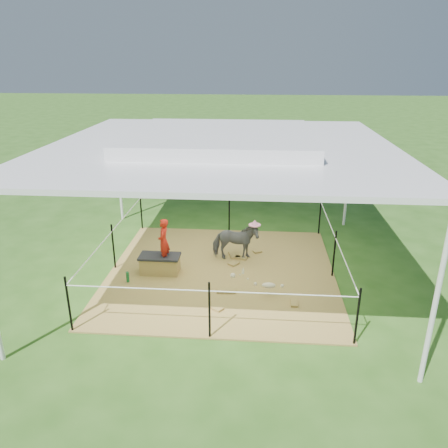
# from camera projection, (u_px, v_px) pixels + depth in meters

# --- Properties ---
(ground) EXTENTS (90.00, 90.00, 0.00)m
(ground) POSITION_uv_depth(u_px,v_px,m) (222.00, 273.00, 9.03)
(ground) COLOR #2D5919
(ground) RESTS_ON ground
(hay_patch) EXTENTS (4.60, 4.60, 0.03)m
(hay_patch) POSITION_uv_depth(u_px,v_px,m) (222.00, 272.00, 9.03)
(hay_patch) COLOR brown
(hay_patch) RESTS_ON ground
(canopy_tent) EXTENTS (6.30, 6.30, 2.90)m
(canopy_tent) POSITION_uv_depth(u_px,v_px,m) (221.00, 143.00, 8.06)
(canopy_tent) COLOR silver
(canopy_tent) RESTS_ON ground
(rope_fence) EXTENTS (4.54, 4.54, 1.00)m
(rope_fence) POSITION_uv_depth(u_px,v_px,m) (222.00, 244.00, 8.80)
(rope_fence) COLOR black
(rope_fence) RESTS_ON ground
(straw_bale) EXTENTS (0.77, 0.39, 0.34)m
(straw_bale) POSITION_uv_depth(u_px,v_px,m) (160.00, 265.00, 8.92)
(straw_bale) COLOR olive
(straw_bale) RESTS_ON hay_patch
(dark_cloth) EXTENTS (0.82, 0.43, 0.04)m
(dark_cloth) POSITION_uv_depth(u_px,v_px,m) (160.00, 256.00, 8.85)
(dark_cloth) COLOR black
(dark_cloth) RESTS_ON straw_bale
(woman) EXTENTS (0.22, 0.34, 0.92)m
(woman) POSITION_uv_depth(u_px,v_px,m) (163.00, 236.00, 8.68)
(woman) COLOR red
(woman) RESTS_ON straw_bale
(green_bottle) EXTENTS (0.06, 0.06, 0.21)m
(green_bottle) POSITION_uv_depth(u_px,v_px,m) (128.00, 277.00, 8.56)
(green_bottle) COLOR #17682E
(green_bottle) RESTS_ON hay_patch
(pony) EXTENTS (1.01, 0.52, 0.83)m
(pony) POSITION_uv_depth(u_px,v_px,m) (235.00, 242.00, 9.41)
(pony) COLOR #4A4A4F
(pony) RESTS_ON hay_patch
(pink_hat) EXTENTS (0.26, 0.26, 0.12)m
(pink_hat) POSITION_uv_depth(u_px,v_px,m) (236.00, 221.00, 9.24)
(pink_hat) COLOR pink
(pink_hat) RESTS_ON pony
(foal) EXTENTS (0.80, 0.45, 0.44)m
(foal) POSITION_uv_depth(u_px,v_px,m) (269.00, 284.00, 8.06)
(foal) COLOR beige
(foal) RESTS_ON hay_patch
(trash_barrel) EXTENTS (0.64, 0.64, 0.82)m
(trash_barrel) POSITION_uv_depth(u_px,v_px,m) (347.00, 182.00, 14.02)
(trash_barrel) COLOR blue
(trash_barrel) RESTS_ON ground
(picnic_table_near) EXTENTS (1.84, 1.37, 0.74)m
(picnic_table_near) POSITION_uv_depth(u_px,v_px,m) (296.00, 165.00, 16.30)
(picnic_table_near) COLOR brown
(picnic_table_near) RESTS_ON ground
(picnic_table_far) EXTENTS (1.75, 1.44, 0.64)m
(picnic_table_far) POSITION_uv_depth(u_px,v_px,m) (375.00, 161.00, 17.27)
(picnic_table_far) COLOR brown
(picnic_table_far) RESTS_ON ground
(distant_person) EXTENTS (0.58, 0.50, 1.03)m
(distant_person) POSITION_uv_depth(u_px,v_px,m) (316.00, 164.00, 15.92)
(distant_person) COLOR blue
(distant_person) RESTS_ON ground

